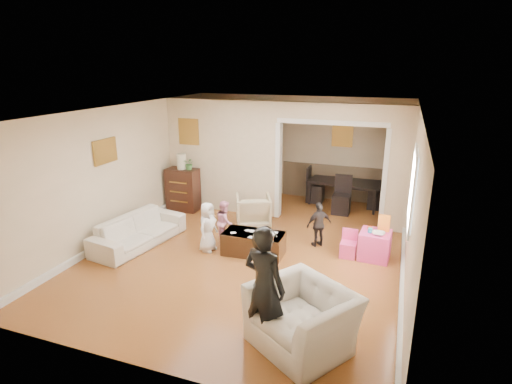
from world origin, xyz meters
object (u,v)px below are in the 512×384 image
at_px(child_kneel_a, 208,227).
at_px(sofa, 139,231).
at_px(play_table, 375,245).
at_px(cyan_cup, 370,230).
at_px(dining_table, 345,193).
at_px(coffee_table, 254,243).
at_px(armchair_front, 302,318).
at_px(dresser, 183,190).
at_px(child_kneel_b, 225,222).
at_px(armchair_back, 253,210).
at_px(coffee_cup, 258,232).
at_px(adult_person, 264,287).
at_px(table_lamp, 182,161).
at_px(child_toddler, 319,224).

bearing_deg(child_kneel_a, sofa, 106.60).
xyz_separation_m(play_table, cyan_cup, (-0.10, -0.05, 0.29)).
xyz_separation_m(cyan_cup, dining_table, (-0.82, 2.84, -0.23)).
relative_size(sofa, coffee_table, 1.76).
bearing_deg(armchair_front, play_table, 110.01).
height_order(sofa, dresser, dresser).
distance_m(child_kneel_a, child_kneel_b, 0.48).
height_order(armchair_back, dresser, dresser).
bearing_deg(sofa, coffee_cup, -73.56).
xyz_separation_m(play_table, adult_person, (-1.11, -2.92, 0.54)).
distance_m(table_lamp, cyan_cup, 4.61).
distance_m(play_table, dining_table, 2.94).
distance_m(cyan_cup, adult_person, 3.05).
height_order(dresser, table_lamp, table_lamp).
xyz_separation_m(child_kneel_a, child_toddler, (1.90, 0.90, -0.03)).
distance_m(dresser, dining_table, 3.96).
height_order(table_lamp, dining_table, table_lamp).
bearing_deg(sofa, adult_person, -112.75).
relative_size(sofa, cyan_cup, 24.31).
relative_size(dining_table, child_toddler, 2.00).
distance_m(armchair_back, child_kneel_b, 1.06).
bearing_deg(coffee_cup, cyan_cup, 16.57).
xyz_separation_m(armchair_back, adult_person, (1.49, -3.68, 0.46)).
bearing_deg(dining_table, table_lamp, -146.81).
height_order(table_lamp, coffee_table, table_lamp).
height_order(table_lamp, coffee_cup, table_lamp).
xyz_separation_m(coffee_table, play_table, (2.11, 0.57, 0.05)).
relative_size(coffee_table, child_toddler, 1.25).
distance_m(dresser, child_kneel_b, 2.21).
distance_m(play_table, child_kneel_a, 3.05).
bearing_deg(adult_person, dining_table, -74.19).
distance_m(armchair_front, play_table, 2.87).
height_order(play_table, dining_table, dining_table).
distance_m(child_kneel_a, child_toddler, 2.10).
height_order(armchair_front, dining_table, armchair_front).
distance_m(armchair_back, table_lamp, 2.12).
xyz_separation_m(table_lamp, coffee_table, (2.40, -1.70, -0.98)).
xyz_separation_m(dresser, child_toddler, (3.45, -0.95, -0.06)).
bearing_deg(dresser, table_lamp, 0.00).
distance_m(dining_table, adult_person, 5.73).
height_order(armchair_back, child_kneel_a, child_kneel_a).
xyz_separation_m(dresser, dining_table, (3.59, 1.66, -0.20)).
height_order(coffee_table, coffee_cup, coffee_cup).
xyz_separation_m(adult_person, child_kneel_b, (-1.69, 2.65, -0.37)).
bearing_deg(child_kneel_b, dresser, 28.65).
xyz_separation_m(armchair_back, child_kneel_a, (-0.36, -1.48, 0.14)).
distance_m(play_table, child_toddler, 1.09).
bearing_deg(play_table, adult_person, -110.88).
bearing_deg(coffee_cup, dresser, 145.04).
xyz_separation_m(armchair_back, table_lamp, (-1.91, 0.37, 0.85)).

